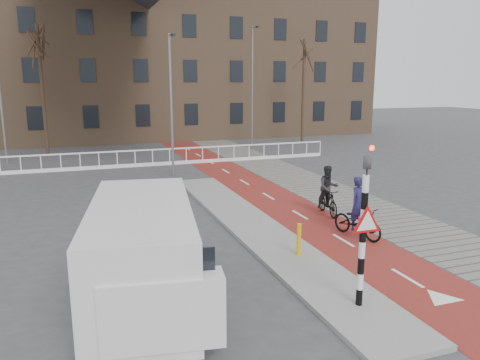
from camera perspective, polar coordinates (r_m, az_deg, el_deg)
name	(u,v)px	position (r m, az deg, el deg)	size (l,w,h in m)	color
ground	(335,271)	(12.73, 11.48, -10.85)	(120.00, 120.00, 0.00)	#38383A
bike_lane	(252,187)	(21.96, 1.45, -0.80)	(2.50, 60.00, 0.01)	maroon
sidewalk	(305,182)	(23.09, 7.95, -0.27)	(3.00, 60.00, 0.01)	slate
curb_island	(255,227)	(15.78, 1.78, -5.80)	(1.80, 16.00, 0.12)	gray
traffic_signal	(364,223)	(10.15, 14.89, -5.04)	(0.80, 0.80, 3.68)	black
bollard	(299,239)	(13.18, 7.19, -7.20)	(0.12, 0.12, 0.91)	gold
cyclist_near	(358,217)	(15.28, 14.17, -4.41)	(1.15, 1.98, 1.95)	black
cyclist_far	(328,195)	(17.49, 10.67, -1.78)	(0.85, 1.75, 1.84)	black
van	(142,252)	(10.60, -11.84, -8.63)	(2.93, 5.59, 2.29)	silver
railing	(99,164)	(27.40, -16.80, 1.92)	(28.00, 0.10, 0.99)	silver
townhouse_row	(108,44)	(42.20, -15.77, 15.62)	(46.00, 10.00, 15.90)	#7F6047
tree_mid	(43,91)	(33.33, -22.93, 9.93)	(0.23, 0.23, 8.36)	#312015
tree_right	(303,92)	(36.99, 7.73, 10.54)	(0.24, 0.24, 7.93)	#312015
streetlight_near	(171,107)	(24.00, -8.37, 8.77)	(0.12, 0.12, 7.13)	slate
streetlight_left	(1,101)	(31.15, -27.15, 8.57)	(0.12, 0.12, 7.40)	slate
streetlight_right	(252,86)	(36.49, 1.50, 11.34)	(0.12, 0.12, 8.84)	slate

